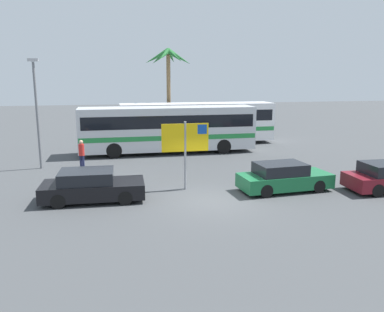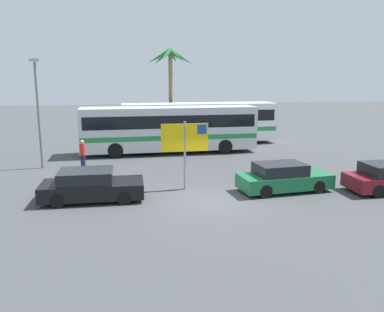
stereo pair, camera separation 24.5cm
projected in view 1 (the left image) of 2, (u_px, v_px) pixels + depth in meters
ground at (214, 201)px, 16.62m from camera, size 120.00×120.00×0.00m
bus_front_coach at (168, 127)px, 26.79m from camera, size 11.90×2.48×3.17m
bus_rear_coach at (197, 121)px, 30.48m from camera, size 11.90×2.48×3.17m
ferry_sign at (186, 140)px, 17.99m from camera, size 2.20×0.11×3.20m
car_green at (283, 177)px, 18.01m from camera, size 4.36×2.00×1.32m
car_black at (92, 186)px, 16.59m from camera, size 4.34×1.99×1.32m
pedestrian_near_sign at (82, 152)px, 22.00m from camera, size 0.32×0.32×1.71m
lamp_post_left_side at (37, 109)px, 21.85m from camera, size 0.56×0.20×6.18m
palm_tree_seaside at (168, 66)px, 31.41m from camera, size 3.85×3.81×7.44m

